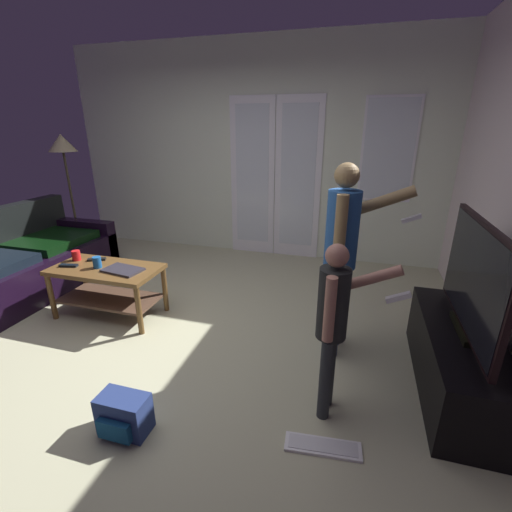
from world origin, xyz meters
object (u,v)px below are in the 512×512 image
(person_adult, at_px, (343,245))
(leather_couch, at_px, (17,267))
(tv_remote_black, at_px, (69,265))
(backpack, at_px, (124,415))
(dvd_remote_slim, at_px, (97,259))
(coffee_table, at_px, (107,281))
(loose_keyboard, at_px, (323,446))
(floor_lamp, at_px, (63,151))
(cup_near_edge, at_px, (76,255))
(tv_stand, at_px, (456,360))
(flat_screen_tv, at_px, (474,279))
(person_child, at_px, (334,317))
(cup_by_laptop, at_px, (97,262))
(laptop_closed, at_px, (123,270))

(person_adult, bearing_deg, leather_couch, 178.19)
(tv_remote_black, bearing_deg, person_adult, -9.91)
(backpack, distance_m, dvd_remote_slim, 1.83)
(coffee_table, xyz_separation_m, loose_keyboard, (2.17, -0.99, -0.35))
(person_adult, height_order, floor_lamp, floor_lamp)
(person_adult, xyz_separation_m, cup_near_edge, (-2.55, 0.06, -0.37))
(tv_remote_black, bearing_deg, cup_near_edge, 94.58)
(leather_couch, height_order, backpack, leather_couch)
(tv_stand, relative_size, cup_near_edge, 13.48)
(leather_couch, bearing_deg, flat_screen_tv, -4.66)
(loose_keyboard, height_order, dvd_remote_slim, dvd_remote_slim)
(person_adult, bearing_deg, person_child, -89.49)
(cup_by_laptop, distance_m, tv_remote_black, 0.29)
(person_child, distance_m, laptop_closed, 2.06)
(person_adult, relative_size, person_child, 1.32)
(person_adult, xyz_separation_m, tv_remote_black, (-2.50, -0.10, -0.40))
(person_child, xyz_separation_m, dvd_remote_slim, (-2.36, 0.81, -0.18))
(flat_screen_tv, xyz_separation_m, cup_by_laptop, (-3.04, 0.19, -0.29))
(floor_lamp, relative_size, cup_by_laptop, 15.39)
(person_adult, height_order, loose_keyboard, person_adult)
(backpack, bearing_deg, laptop_closed, 123.79)
(dvd_remote_slim, bearing_deg, loose_keyboard, -50.83)
(person_adult, height_order, cup_near_edge, person_adult)
(leather_couch, bearing_deg, tv_remote_black, -12.71)
(cup_near_edge, xyz_separation_m, cup_by_laptop, (0.33, -0.11, 0.00))
(tv_stand, distance_m, person_child, 1.05)
(coffee_table, xyz_separation_m, tv_stand, (2.98, -0.22, -0.13))
(coffee_table, bearing_deg, backpack, -50.27)
(flat_screen_tv, height_order, floor_lamp, floor_lamp)
(flat_screen_tv, relative_size, tv_remote_black, 6.95)
(backpack, xyz_separation_m, dvd_remote_slim, (-1.20, 1.33, 0.39))
(loose_keyboard, bearing_deg, flat_screen_tv, 43.35)
(floor_lamp, distance_m, loose_keyboard, 4.67)
(leather_couch, relative_size, flat_screen_tv, 1.76)
(person_child, bearing_deg, floor_lamp, 150.93)
(floor_lamp, distance_m, cup_near_edge, 1.98)
(coffee_table, xyz_separation_m, cup_by_laptop, (-0.06, -0.02, 0.19))
(leather_couch, xyz_separation_m, cup_near_edge, (0.87, -0.04, 0.24))
(flat_screen_tv, bearing_deg, loose_keyboard, -136.65)
(coffee_table, distance_m, person_child, 2.28)
(person_child, bearing_deg, cup_by_laptop, 163.52)
(person_adult, height_order, cup_by_laptop, person_adult)
(leather_couch, distance_m, cup_by_laptop, 1.23)
(tv_stand, xyz_separation_m, floor_lamp, (-4.56, 1.62, 1.20))
(cup_near_edge, height_order, dvd_remote_slim, cup_near_edge)
(floor_lamp, bearing_deg, leather_couch, -75.87)
(tv_remote_black, bearing_deg, coffee_table, 0.64)
(loose_keyboard, relative_size, cup_by_laptop, 4.21)
(flat_screen_tv, height_order, person_child, flat_screen_tv)
(person_adult, bearing_deg, floor_lamp, 159.74)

